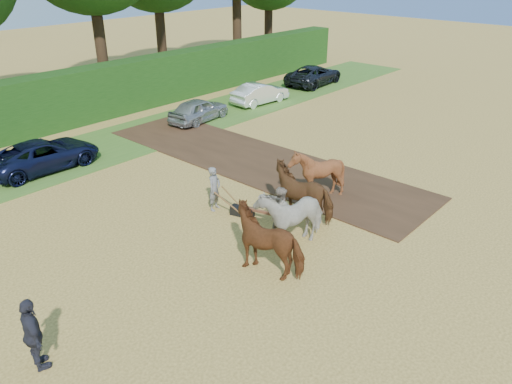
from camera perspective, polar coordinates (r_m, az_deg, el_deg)
name	(u,v)px	position (r m, az deg, el deg)	size (l,w,h in m)	color
ground	(371,221)	(18.74, 12.96, -3.24)	(120.00, 120.00, 0.00)	gold
earth_strip	(255,161)	(23.47, -0.08, 3.59)	(4.50, 17.00, 0.05)	#472D1C
grass_verge	(139,136)	(27.51, -13.22, 6.25)	(50.00, 5.00, 0.03)	#38601E
hedgerow	(89,94)	(30.76, -18.53, 10.54)	(46.00, 1.60, 3.00)	#14380F
spectator_near	(280,213)	(16.79, 2.71, -2.42)	(0.93, 0.72, 1.91)	#A0917E
spectator_far	(33,335)	(12.91, -24.11, -14.69)	(1.13, 0.47, 1.93)	#23232F
plough_team	(295,202)	(17.42, 4.47, -1.11)	(6.91, 5.73, 2.07)	brown
parked_cars	(152,123)	(27.37, -11.82, 7.78)	(36.38, 2.91, 1.47)	silver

